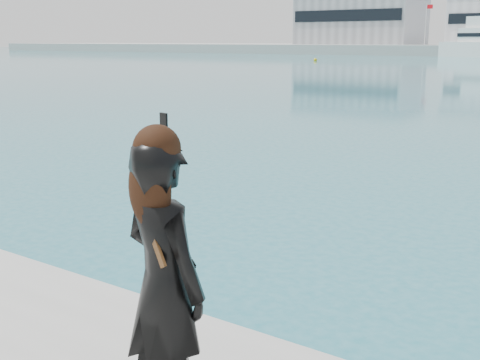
# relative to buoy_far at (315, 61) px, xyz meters

# --- Properties ---
(warehouse_grey_left) EXTENTS (26.52, 16.36, 11.50)m
(warehouse_grey_left) POSITION_rel_buoy_far_xyz_m (-16.29, 52.55, 7.76)
(warehouse_grey_left) COLOR gray
(warehouse_grey_left) RESTS_ON far_quay
(flagpole_left) EXTENTS (1.28, 0.16, 8.00)m
(flagpole_left) POSITION_rel_buoy_far_xyz_m (0.80, 45.57, 6.54)
(flagpole_left) COLOR silver
(flagpole_left) RESTS_ON far_quay
(buoy_far) EXTENTS (0.50, 0.50, 0.50)m
(buoy_far) POSITION_rel_buoy_far_xyz_m (0.00, 0.00, 0.00)
(buoy_far) COLOR #D7B50B
(buoy_far) RESTS_ON ground
(woman) EXTENTS (0.65, 0.50, 1.67)m
(woman) POSITION_rel_buoy_far_xyz_m (38.69, -75.58, 1.64)
(woman) COLOR black
(woman) RESTS_ON near_quay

